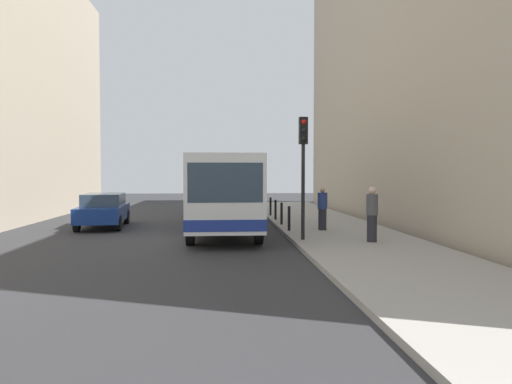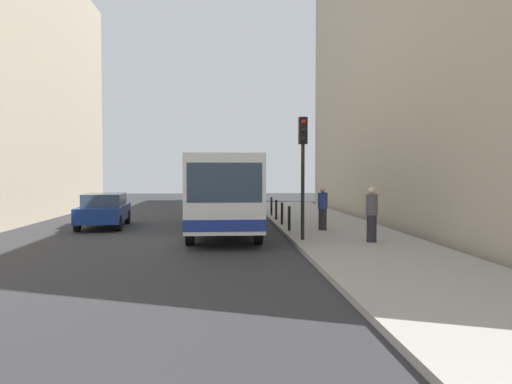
{
  "view_description": "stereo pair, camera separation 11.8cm",
  "coord_description": "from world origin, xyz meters",
  "px_view_note": "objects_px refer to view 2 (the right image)",
  "views": [
    {
      "loc": [
        0.72,
        -17.38,
        2.4
      ],
      "look_at": [
        2.11,
        0.88,
        1.68
      ],
      "focal_mm": 34.58,
      "sensor_mm": 36.0,
      "label": 1
    },
    {
      "loc": [
        0.84,
        -17.39,
        2.4
      ],
      "look_at": [
        2.11,
        0.88,
        1.68
      ],
      "focal_mm": 34.58,
      "sensor_mm": 36.0,
      "label": 2
    }
  ],
  "objects_px": {
    "bollard_farthest": "(271,206)",
    "pedestrian_near_signal": "(372,214)",
    "car_beside_bus": "(104,209)",
    "bollard_mid": "(282,214)",
    "bus": "(223,189)",
    "bollard_far": "(276,210)",
    "traffic_light": "(303,154)",
    "pedestrian_mid_sidewalk": "(323,208)",
    "car_behind_bus": "(230,199)",
    "bollard_near": "(289,218)"
  },
  "relations": [
    {
      "from": "bollard_farthest",
      "to": "pedestrian_near_signal",
      "type": "relative_size",
      "value": 0.53
    },
    {
      "from": "car_beside_bus",
      "to": "bollard_mid",
      "type": "bearing_deg",
      "value": 169.93
    },
    {
      "from": "bus",
      "to": "bollard_mid",
      "type": "relative_size",
      "value": 11.61
    },
    {
      "from": "bollard_far",
      "to": "bollard_farthest",
      "type": "distance_m",
      "value": 2.28
    },
    {
      "from": "traffic_light",
      "to": "pedestrian_near_signal",
      "type": "relative_size",
      "value": 2.29
    },
    {
      "from": "traffic_light",
      "to": "bus",
      "type": "bearing_deg",
      "value": 123.16
    },
    {
      "from": "bus",
      "to": "traffic_light",
      "type": "distance_m",
      "value": 5.01
    },
    {
      "from": "car_beside_bus",
      "to": "bollard_far",
      "type": "distance_m",
      "value": 7.9
    },
    {
      "from": "bollard_far",
      "to": "car_beside_bus",
      "type": "bearing_deg",
      "value": -169.24
    },
    {
      "from": "car_beside_bus",
      "to": "bollard_farthest",
      "type": "xyz_separation_m",
      "value": [
        7.76,
        3.75,
        -0.16
      ]
    },
    {
      "from": "bollard_mid",
      "to": "pedestrian_mid_sidewalk",
      "type": "bearing_deg",
      "value": -57.64
    },
    {
      "from": "car_beside_bus",
      "to": "bollard_mid",
      "type": "relative_size",
      "value": 4.76
    },
    {
      "from": "bollard_far",
      "to": "pedestrian_mid_sidewalk",
      "type": "bearing_deg",
      "value": -73.01
    },
    {
      "from": "bollard_farthest",
      "to": "pedestrian_mid_sidewalk",
      "type": "height_order",
      "value": "pedestrian_mid_sidewalk"
    },
    {
      "from": "traffic_light",
      "to": "bollard_farthest",
      "type": "xyz_separation_m",
      "value": [
        -0.1,
        9.4,
        -2.38
      ]
    },
    {
      "from": "bus",
      "to": "traffic_light",
      "type": "relative_size",
      "value": 2.69
    },
    {
      "from": "bollard_farthest",
      "to": "pedestrian_mid_sidewalk",
      "type": "distance_m",
      "value": 6.82
    },
    {
      "from": "car_behind_bus",
      "to": "bus",
      "type": "bearing_deg",
      "value": 85.09
    },
    {
      "from": "car_beside_bus",
      "to": "bus",
      "type": "bearing_deg",
      "value": 158.85
    },
    {
      "from": "bollard_far",
      "to": "traffic_light",
      "type": "bearing_deg",
      "value": -89.2
    },
    {
      "from": "bollard_farthest",
      "to": "pedestrian_near_signal",
      "type": "bearing_deg",
      "value": -77.52
    },
    {
      "from": "bollard_near",
      "to": "pedestrian_mid_sidewalk",
      "type": "xyz_separation_m",
      "value": [
        1.34,
        0.16,
        0.37
      ]
    },
    {
      "from": "pedestrian_near_signal",
      "to": "pedestrian_mid_sidewalk",
      "type": "xyz_separation_m",
      "value": [
        -0.9,
        3.44,
        -0.06
      ]
    },
    {
      "from": "bollard_mid",
      "to": "bollard_far",
      "type": "xyz_separation_m",
      "value": [
        0.0,
        2.28,
        0.0
      ]
    },
    {
      "from": "car_behind_bus",
      "to": "pedestrian_near_signal",
      "type": "xyz_separation_m",
      "value": [
        4.34,
        -14.15,
        0.27
      ]
    },
    {
      "from": "bollard_mid",
      "to": "bollard_near",
      "type": "bearing_deg",
      "value": -90.0
    },
    {
      "from": "bollard_mid",
      "to": "pedestrian_near_signal",
      "type": "height_order",
      "value": "pedestrian_near_signal"
    },
    {
      "from": "bollard_far",
      "to": "pedestrian_mid_sidewalk",
      "type": "distance_m",
      "value": 4.61
    },
    {
      "from": "bollard_near",
      "to": "bollard_mid",
      "type": "height_order",
      "value": "same"
    },
    {
      "from": "pedestrian_near_signal",
      "to": "pedestrian_mid_sidewalk",
      "type": "distance_m",
      "value": 3.56
    },
    {
      "from": "car_beside_bus",
      "to": "bollard_farthest",
      "type": "relative_size",
      "value": 4.76
    },
    {
      "from": "bollard_far",
      "to": "pedestrian_near_signal",
      "type": "bearing_deg",
      "value": -74.06
    },
    {
      "from": "car_beside_bus",
      "to": "traffic_light",
      "type": "distance_m",
      "value": 9.93
    },
    {
      "from": "bus",
      "to": "pedestrian_near_signal",
      "type": "relative_size",
      "value": 6.16
    },
    {
      "from": "pedestrian_near_signal",
      "to": "car_behind_bus",
      "type": "bearing_deg",
      "value": 74.21
    },
    {
      "from": "traffic_light",
      "to": "pedestrian_mid_sidewalk",
      "type": "bearing_deg",
      "value": 65.48
    },
    {
      "from": "bollard_near",
      "to": "bollard_mid",
      "type": "distance_m",
      "value": 2.28
    },
    {
      "from": "car_behind_bus",
      "to": "bollard_mid",
      "type": "xyz_separation_m",
      "value": [
        2.1,
        -8.59,
        -0.16
      ]
    },
    {
      "from": "bus",
      "to": "bollard_farthest",
      "type": "bearing_deg",
      "value": -115.78
    },
    {
      "from": "pedestrian_mid_sidewalk",
      "to": "bollard_mid",
      "type": "bearing_deg",
      "value": -79.36
    },
    {
      "from": "bollard_farthest",
      "to": "pedestrian_near_signal",
      "type": "xyz_separation_m",
      "value": [
        2.24,
        -10.12,
        0.42
      ]
    },
    {
      "from": "bollard_near",
      "to": "car_behind_bus",
      "type": "bearing_deg",
      "value": 100.92
    },
    {
      "from": "bollard_mid",
      "to": "bollard_farthest",
      "type": "relative_size",
      "value": 1.0
    },
    {
      "from": "car_behind_bus",
      "to": "bollard_mid",
      "type": "relative_size",
      "value": 4.7
    },
    {
      "from": "car_beside_bus",
      "to": "bollard_farthest",
      "type": "distance_m",
      "value": 8.62
    },
    {
      "from": "bollard_near",
      "to": "pedestrian_mid_sidewalk",
      "type": "distance_m",
      "value": 1.4
    },
    {
      "from": "bollard_far",
      "to": "bollard_farthest",
      "type": "bearing_deg",
      "value": 90.0
    },
    {
      "from": "bollard_near",
      "to": "bollard_farthest",
      "type": "xyz_separation_m",
      "value": [
        0.0,
        6.83,
        0.0
      ]
    },
    {
      "from": "bollard_mid",
      "to": "bollard_far",
      "type": "bearing_deg",
      "value": 90.0
    },
    {
      "from": "bollard_far",
      "to": "bollard_farthest",
      "type": "xyz_separation_m",
      "value": [
        0.0,
        2.28,
        0.0
      ]
    }
  ]
}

